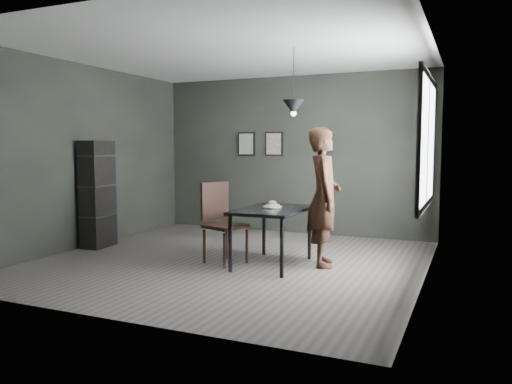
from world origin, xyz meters
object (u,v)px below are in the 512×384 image
at_px(white_plate, 272,207).
at_px(shelf_unit, 98,194).
at_px(woman, 324,197).
at_px(cafe_table, 272,214).
at_px(wood_chair, 221,217).
at_px(pendant_lamp, 294,107).

xyz_separation_m(white_plate, shelf_unit, (-2.90, -0.01, 0.06)).
height_order(white_plate, woman, woman).
distance_m(cafe_table, wood_chair, 0.71).
distance_m(white_plate, shelf_unit, 2.90).
bearing_deg(white_plate, woman, 16.89).
relative_size(cafe_table, woman, 0.67).
bearing_deg(wood_chair, white_plate, 35.28).
height_order(woman, pendant_lamp, pendant_lamp).
distance_m(white_plate, woman, 0.68).
relative_size(cafe_table, shelf_unit, 0.73).
height_order(white_plate, pendant_lamp, pendant_lamp).
bearing_deg(woman, shelf_unit, 74.81).
height_order(woman, wood_chair, woman).
distance_m(cafe_table, woman, 0.71).
height_order(cafe_table, shelf_unit, shelf_unit).
distance_m(white_plate, wood_chair, 0.71).
xyz_separation_m(cafe_table, shelf_unit, (-2.92, 0.06, 0.15)).
xyz_separation_m(white_plate, pendant_lamp, (0.27, 0.04, 1.29)).
bearing_deg(wood_chair, woman, 36.29).
height_order(cafe_table, woman, woman).
height_order(wood_chair, pendant_lamp, pendant_lamp).
bearing_deg(woman, wood_chair, 87.37).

